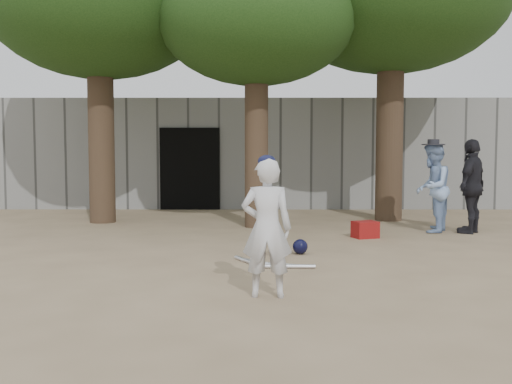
{
  "coord_description": "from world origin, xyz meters",
  "views": [
    {
      "loc": [
        0.63,
        -7.51,
        1.54
      ],
      "look_at": [
        0.6,
        1.0,
        0.95
      ],
      "focal_mm": 40.0,
      "sensor_mm": 36.0,
      "label": 1
    }
  ],
  "objects_px": {
    "spectator_blue": "(432,188)",
    "spectator_dark": "(472,186)",
    "boy_player": "(267,228)",
    "red_bag": "(365,230)"
  },
  "relations": [
    {
      "from": "spectator_dark",
      "to": "red_bag",
      "type": "xyz_separation_m",
      "value": [
        -2.14,
        -0.62,
        -0.75
      ]
    },
    {
      "from": "boy_player",
      "to": "spectator_blue",
      "type": "relative_size",
      "value": 0.86
    },
    {
      "from": "boy_player",
      "to": "spectator_blue",
      "type": "height_order",
      "value": "spectator_blue"
    },
    {
      "from": "red_bag",
      "to": "spectator_dark",
      "type": "bearing_deg",
      "value": 16.21
    },
    {
      "from": "boy_player",
      "to": "spectator_dark",
      "type": "distance_m",
      "value": 6.26
    },
    {
      "from": "spectator_blue",
      "to": "spectator_dark",
      "type": "distance_m",
      "value": 0.72
    },
    {
      "from": "spectator_blue",
      "to": "spectator_dark",
      "type": "height_order",
      "value": "spectator_dark"
    },
    {
      "from": "boy_player",
      "to": "spectator_dark",
      "type": "relative_size",
      "value": 0.82
    },
    {
      "from": "red_bag",
      "to": "boy_player",
      "type": "bearing_deg",
      "value": -113.69
    },
    {
      "from": "boy_player",
      "to": "red_bag",
      "type": "distance_m",
      "value": 4.63
    }
  ]
}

